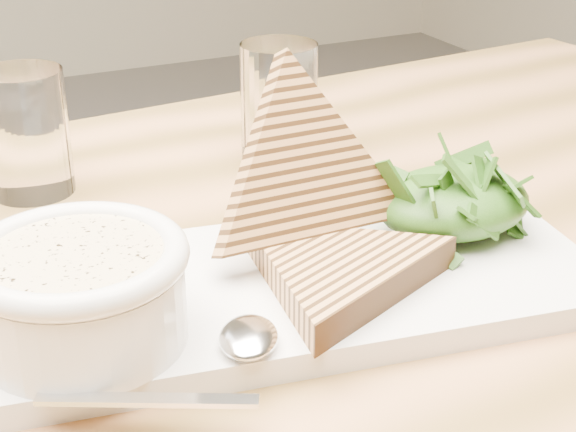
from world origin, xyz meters
name	(u,v)px	position (x,y,z in m)	size (l,w,h in m)	color
table_top	(316,334)	(0.20, -0.24, 0.75)	(1.29, 0.86, 0.04)	#B17748
table_leg_br	(554,332)	(0.80, 0.14, 0.37)	(0.06, 0.06, 0.73)	#B17748
platter	(302,286)	(0.20, -0.22, 0.78)	(0.38, 0.17, 0.02)	white
soup_bowl	(81,304)	(0.06, -0.24, 0.81)	(0.12, 0.12, 0.05)	white
soup	(76,259)	(0.06, -0.24, 0.84)	(0.10, 0.10, 0.01)	beige
bowl_rim	(76,256)	(0.06, -0.24, 0.84)	(0.12, 0.12, 0.01)	white
sandwich_flat	(338,271)	(0.21, -0.25, 0.80)	(0.16, 0.16, 0.02)	#BB834C
sandwich_lean	(305,175)	(0.22, -0.19, 0.84)	(0.16, 0.16, 0.09)	#BB834C
salad_base	(453,202)	(0.32, -0.21, 0.81)	(0.11, 0.09, 0.04)	black
arugula_pile	(453,195)	(0.32, -0.21, 0.82)	(0.11, 0.10, 0.05)	#43731F
spoon_bowl	(248,337)	(0.14, -0.28, 0.80)	(0.03, 0.04, 0.01)	silver
spoon_handle	(147,400)	(0.07, -0.31, 0.80)	(0.11, 0.01, 0.00)	silver
glass_near	(27,133)	(0.08, 0.02, 0.83)	(0.07, 0.07, 0.10)	white
glass_far	(279,102)	(0.29, 0.01, 0.83)	(0.07, 0.07, 0.10)	white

